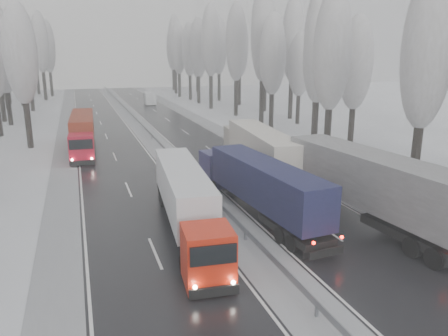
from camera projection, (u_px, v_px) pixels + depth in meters
carriageway_right at (228, 162)px, 43.37m from camera, size 7.50×200.00×0.03m
carriageway_left at (121, 171)px, 40.12m from camera, size 7.50×200.00×0.03m
median_slush at (177, 166)px, 41.74m from camera, size 3.00×200.00×0.04m
shoulder_right at (274, 158)px, 44.91m from camera, size 2.40×200.00×0.04m
shoulder_left at (64, 175)px, 38.58m from camera, size 2.40×200.00×0.04m
median_guardrail at (176, 160)px, 41.58m from camera, size 0.12×200.00×0.76m
tree_16 at (428, 51)px, 30.56m from camera, size 3.60×3.60×16.53m
tree_18 at (332, 51)px, 40.80m from camera, size 3.60×3.60×16.58m
tree_19 at (356, 64)px, 46.50m from camera, size 3.60×3.60×14.57m
tree_20 at (319, 56)px, 49.44m from camera, size 3.60×3.60×15.71m
tree_21 at (319, 40)px, 53.31m from camera, size 3.60×3.60×18.62m
tree_22 at (273, 55)px, 58.70m from camera, size 3.60×3.60×15.86m
tree_23 at (300, 65)px, 64.68m from camera, size 3.60×3.60×13.55m
tree_24 at (263, 34)px, 63.18m from camera, size 3.60×3.60×20.49m
tree_25 at (293, 40)px, 69.15m from camera, size 3.60×3.60×19.44m
tree_26 at (236, 43)px, 72.74m from camera, size 3.60×3.60×18.78m
tree_27 at (266, 48)px, 78.81m from camera, size 3.60×3.60×17.62m
tree_28 at (211, 41)px, 82.00m from camera, size 3.60×3.60×19.62m
tree_29 at (240, 47)px, 88.20m from camera, size 3.60×3.60×18.11m
tree_30 at (198, 48)px, 91.29m from camera, size 3.60×3.60×17.86m
tree_31 at (219, 46)px, 96.67m from camera, size 3.60×3.60×18.58m
tree_32 at (190, 50)px, 98.27m from camera, size 3.60×3.60×17.33m
tree_33 at (198, 58)px, 103.40m from camera, size 3.60×3.60×14.33m
tree_34 at (178, 49)px, 104.45m from camera, size 3.60×3.60×17.63m
tree_35 at (210, 48)px, 110.87m from camera, size 3.60×3.60×18.25m
tree_36 at (175, 43)px, 113.45m from camera, size 3.60×3.60×20.23m
tree_37 at (197, 53)px, 119.90m from camera, size 3.60×3.60×16.37m
tree_38 at (173, 49)px, 124.01m from camera, size 3.60×3.60×17.97m
tree_39 at (179, 53)px, 128.84m from camera, size 3.60×3.60×16.19m
tree_62 at (20, 54)px, 47.35m from camera, size 3.60×3.60×16.04m
tree_66 at (3, 58)px, 63.23m from camera, size 3.60×3.60×15.23m
tree_68 at (19, 51)px, 69.67m from camera, size 3.60×3.60×16.65m
tree_70 at (26, 50)px, 78.91m from camera, size 3.60×3.60×17.09m
tree_71 at (0, 41)px, 80.69m from camera, size 3.60×3.60×19.61m
tree_72 at (17, 57)px, 86.99m from camera, size 3.60×3.60×15.11m
tree_73 at (3, 50)px, 89.41m from camera, size 3.60×3.60×17.22m
tree_74 at (40, 43)px, 97.32m from camera, size 3.60×3.60×19.68m
tree_76 at (48, 47)px, 106.42m from camera, size 3.60×3.60×18.55m
tree_77 at (25, 58)px, 109.03m from camera, size 3.60×3.60×14.32m
tree_78 at (34, 44)px, 111.20m from camera, size 3.60×3.60×19.55m
tree_79 at (24, 51)px, 114.41m from camera, size 3.60×3.60×17.07m
truck_grey_tarp at (360, 180)px, 27.95m from camera, size 4.43×17.82×4.53m
truck_blue_box at (257, 182)px, 28.91m from camera, size 3.64×14.90×3.79m
truck_cream_box at (258, 148)px, 38.34m from camera, size 4.09×16.36×4.16m
box_truck_distant at (150, 98)px, 91.91m from camera, size 2.61×7.01×2.56m
truck_red_white at (186, 197)px, 26.18m from camera, size 3.52×14.46×3.68m
truck_red_red at (83, 130)px, 48.35m from camera, size 2.96×14.96×3.82m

